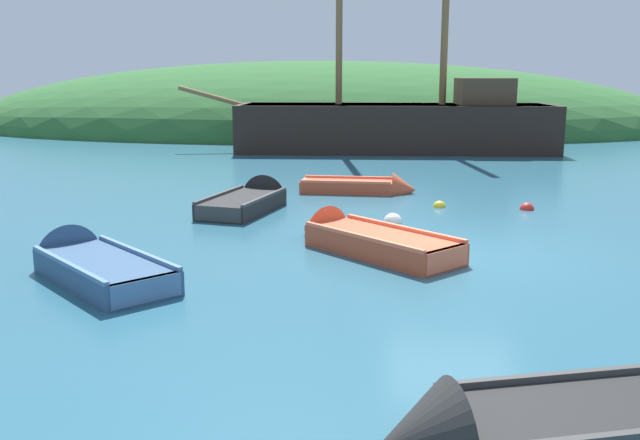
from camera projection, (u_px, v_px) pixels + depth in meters
name	position (u px, v px, depth m)	size (l,w,h in m)	color
ground_plane	(456.00, 253.00, 12.90)	(120.00, 120.00, 0.00)	#285B70
shore_hill	(317.00, 127.00, 43.60)	(44.40, 23.08, 8.20)	#2D602D
sailing_ship	(398.00, 133.00, 29.93)	(16.12, 4.22, 13.39)	black
rowboat_outer_left	(89.00, 267.00, 11.45)	(3.38, 3.32, 1.17)	#335175
rowboat_portside	(365.00, 189.00, 19.50)	(3.27, 1.17, 0.96)	#C64C2D
rowboat_near_dock	(544.00, 434.00, 6.19)	(3.95, 2.19, 1.18)	black
rowboat_far	(252.00, 203.00, 17.22)	(1.97, 3.51, 1.20)	black
rowboat_center	(360.00, 241.00, 13.17)	(3.50, 3.46, 1.12)	#C64C2D
buoy_white	(393.00, 222.00, 15.56)	(0.43, 0.43, 0.43)	white
buoy_yellow	(439.00, 207.00, 17.37)	(0.32, 0.32, 0.32)	yellow
buoy_red	(527.00, 210.00, 17.05)	(0.35, 0.35, 0.35)	red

